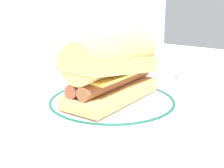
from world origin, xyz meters
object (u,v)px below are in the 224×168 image
Objects in this scene: salt_shaker at (187,65)px; plate at (112,103)px; sausage_sandwich at (112,67)px; drinking_glass at (109,57)px.

plate is at bearing 172.63° from salt_shaker.
sausage_sandwich is 0.27m from salt_shaker.
drinking_glass is (0.21, 0.17, -0.03)m from sausage_sandwich.
drinking_glass is at bearing 105.54° from salt_shaker.
drinking_glass is (0.21, 0.17, 0.04)m from plate.
sausage_sandwich is 0.27m from drinking_glass.
drinking_glass reaches higher than plate.
sausage_sandwich is at bearing -140.85° from drinking_glass.
sausage_sandwich reaches higher than plate.
salt_shaker is (0.26, -0.03, 0.03)m from plate.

